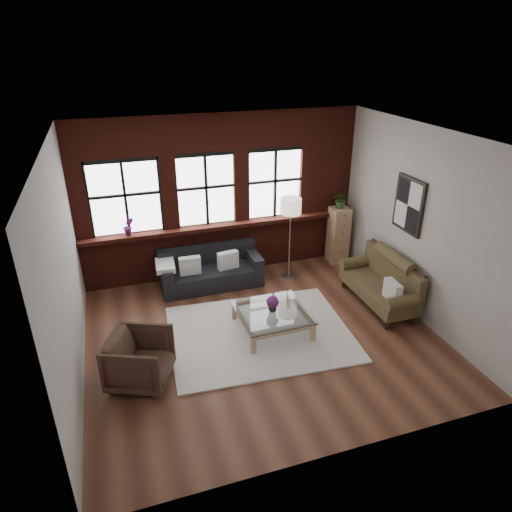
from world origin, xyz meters
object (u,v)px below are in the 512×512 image
object	(u,v)px
vintage_settee	(379,281)
coffee_table	(272,321)
dark_sofa	(211,269)
drawer_chest	(338,235)
armchair	(140,359)
vase	(272,308)
floor_lamp	(290,235)

from	to	relation	value
vintage_settee	coffee_table	distance (m)	2.12
vintage_settee	coffee_table	xyz separation A→B (m)	(-2.09, -0.19, -0.29)
dark_sofa	drawer_chest	world-z (taller)	drawer_chest
vintage_settee	armchair	bearing A→B (deg)	-169.61
vase	floor_lamp	bearing A→B (deg)	60.07
dark_sofa	coffee_table	xyz separation A→B (m)	(0.61, -1.82, -0.17)
armchair	drawer_chest	world-z (taller)	drawer_chest
armchair	floor_lamp	size ratio (longest dim) A/B	0.45
drawer_chest	vase	bearing A→B (deg)	-137.73
vintage_settee	drawer_chest	bearing A→B (deg)	85.87
armchair	vase	distance (m)	2.25
coffee_table	drawer_chest	world-z (taller)	drawer_chest
floor_lamp	vintage_settee	bearing A→B (deg)	-52.89
drawer_chest	floor_lamp	xyz separation A→B (m)	(-1.26, -0.34, 0.30)
coffee_table	vase	distance (m)	0.26
dark_sofa	floor_lamp	world-z (taller)	floor_lamp
dark_sofa	vase	size ratio (longest dim) A/B	13.73
dark_sofa	vase	bearing A→B (deg)	-71.61
vase	drawer_chest	distance (m)	3.01
armchair	vase	size ratio (longest dim) A/B	5.85
armchair	coffee_table	distance (m)	2.26
dark_sofa	armchair	bearing A→B (deg)	-123.01
armchair	floor_lamp	bearing A→B (deg)	-30.64
coffee_table	floor_lamp	distance (m)	2.07
dark_sofa	floor_lamp	xyz separation A→B (m)	(1.57, -0.14, 0.56)
coffee_table	drawer_chest	size ratio (longest dim) A/B	0.92
vintage_settee	coffee_table	size ratio (longest dim) A/B	1.55
vintage_settee	drawer_chest	xyz separation A→B (m)	(0.13, 1.83, 0.14)
vintage_settee	vase	xyz separation A→B (m)	(-2.09, -0.19, -0.03)
vase	floor_lamp	world-z (taller)	floor_lamp
armchair	coffee_table	bearing A→B (deg)	-51.29
vintage_settee	vase	size ratio (longest dim) A/B	12.38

